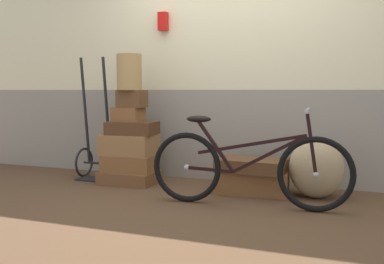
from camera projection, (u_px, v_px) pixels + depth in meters
name	position (u px, v px, depth m)	size (l,w,h in m)	color
ground	(207.00, 200.00, 4.09)	(8.73, 5.20, 0.06)	#513823
station_building	(235.00, 52.00, 4.74)	(6.73, 0.74, 2.79)	gray
suitcase_0	(130.00, 177.00, 4.68)	(0.58, 0.44, 0.13)	brown
suitcase_1	(130.00, 163.00, 4.67)	(0.53, 0.37, 0.17)	brown
suitcase_2	(129.00, 144.00, 4.70)	(0.56, 0.40, 0.22)	olive
suitcase_3	(132.00, 128.00, 4.67)	(0.50, 0.35, 0.14)	#4C2D19
suitcase_4	(128.00, 115.00, 4.67)	(0.31, 0.23, 0.15)	brown
suitcase_5	(132.00, 99.00, 4.64)	(0.29, 0.20, 0.18)	brown
suitcase_6	(253.00, 181.00, 4.25)	(0.67, 0.43, 0.22)	brown
suitcase_7	(252.00, 165.00, 4.18)	(0.64, 0.41, 0.12)	brown
wicker_basket	(129.00, 72.00, 4.60)	(0.26, 0.26, 0.38)	#A8844C
luggage_trolley	(96.00, 152.00, 4.92)	(0.37, 0.39, 1.35)	black
burlap_sack	(316.00, 168.00, 4.03)	(0.49, 0.42, 0.55)	tan
bicycle	(248.00, 168.00, 3.71)	(1.72, 0.46, 0.84)	black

